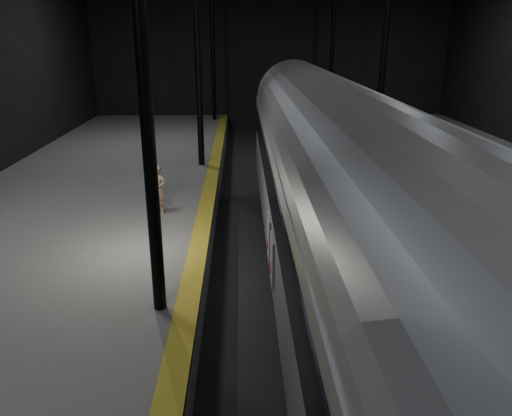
{
  "coord_description": "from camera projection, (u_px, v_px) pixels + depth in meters",
  "views": [
    {
      "loc": [
        -2.09,
        -13.16,
        6.38
      ],
      "look_at": [
        -1.71,
        -0.67,
        2.0
      ],
      "focal_mm": 35.0,
      "sensor_mm": 36.0,
      "label": 1
    }
  ],
  "objects": [
    {
      "name": "woman",
      "position": [
        158.0,
        189.0,
        15.54
      ],
      "size": [
        0.67,
        0.56,
        1.57
      ],
      "primitive_type": "imported",
      "rotation": [
        0.0,
        0.0,
        -0.39
      ],
      "color": "#8E7057",
      "rests_on": "platform_left"
    },
    {
      "name": "train",
      "position": [
        336.0,
        198.0,
        10.98
      ],
      "size": [
        2.97,
        19.85,
        5.31
      ],
      "color": "#9B9DA2",
      "rests_on": "ground"
    },
    {
      "name": "tactile_strip",
      "position": [
        201.0,
        234.0,
        14.16
      ],
      "size": [
        0.5,
        43.8,
        0.01
      ],
      "primitive_type": "cube",
      "color": "olive",
      "rests_on": "platform_left"
    },
    {
      "name": "track",
      "position": [
        314.0,
        262.0,
        14.56
      ],
      "size": [
        2.4,
        43.0,
        0.24
      ],
      "color": "#3F3328",
      "rests_on": "ground"
    },
    {
      "name": "platform_left",
      "position": [
        52.0,
        252.0,
        14.2
      ],
      "size": [
        9.0,
        43.8,
        1.0
      ],
      "primitive_type": "cube",
      "color": "#565653",
      "rests_on": "ground"
    },
    {
      "name": "ground",
      "position": [
        313.0,
        264.0,
        14.58
      ],
      "size": [
        44.0,
        44.0,
        0.0
      ],
      "primitive_type": "plane",
      "color": "black",
      "rests_on": "ground"
    }
  ]
}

